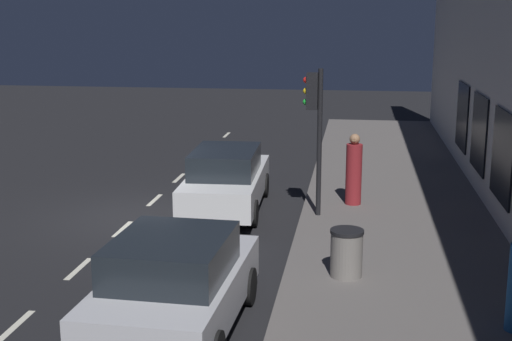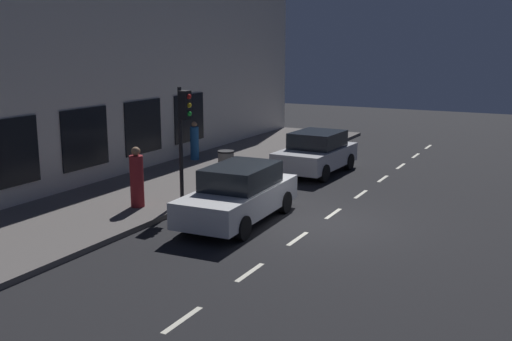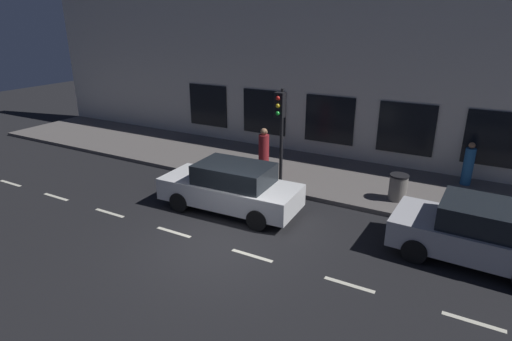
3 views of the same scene
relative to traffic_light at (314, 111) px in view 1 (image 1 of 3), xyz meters
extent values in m
plane|color=black|center=(-4.28, -0.31, -2.65)|extent=(60.00, 60.00, 0.00)
cube|color=#5B5654|center=(1.97, -0.31, -2.57)|extent=(4.50, 32.00, 0.15)
cube|color=black|center=(4.19, -0.31, -0.89)|extent=(0.04, 2.16, 2.01)
cube|color=black|center=(4.19, 2.82, -0.89)|extent=(0.04, 2.16, 2.01)
cube|color=black|center=(4.19, 5.96, -0.89)|extent=(0.04, 2.16, 2.01)
cube|color=beige|center=(-4.28, -6.51, -2.64)|extent=(0.12, 1.20, 0.01)
cube|color=beige|center=(-4.28, -3.91, -2.64)|extent=(0.12, 1.20, 0.01)
cube|color=beige|center=(-4.28, -1.31, -2.64)|extent=(0.12, 1.20, 0.01)
cube|color=beige|center=(-4.28, 1.29, -2.64)|extent=(0.12, 1.20, 0.01)
cube|color=beige|center=(-4.28, 3.89, -2.64)|extent=(0.12, 1.20, 0.01)
cube|color=beige|center=(-4.28, 6.49, -2.64)|extent=(0.12, 1.20, 0.01)
cube|color=beige|center=(-4.28, 9.09, -2.64)|extent=(0.12, 1.20, 0.01)
cube|color=beige|center=(-4.28, 11.69, -2.64)|extent=(0.12, 1.20, 0.01)
cylinder|color=black|center=(0.13, 0.00, -0.76)|extent=(0.12, 0.12, 3.47)
cube|color=black|center=(-0.06, 0.00, 0.45)|extent=(0.26, 0.32, 0.84)
sphere|color=red|center=(-0.20, 0.00, 0.70)|extent=(0.15, 0.15, 0.15)
sphere|color=gold|center=(-0.20, 0.00, 0.45)|extent=(0.15, 0.15, 0.15)
sphere|color=green|center=(-0.20, 0.00, 0.20)|extent=(0.15, 0.15, 0.15)
cube|color=#B7B7BC|center=(-1.70, -6.29, -2.02)|extent=(2.04, 4.01, 0.70)
cube|color=black|center=(-1.71, -6.45, -1.37)|extent=(1.74, 2.11, 0.60)
cylinder|color=black|center=(-2.54, -5.04, -2.33)|extent=(0.24, 0.65, 0.64)
cylinder|color=black|center=(-0.77, -5.11, -2.33)|extent=(0.24, 0.65, 0.64)
cube|color=silver|center=(-2.21, 0.67, -2.02)|extent=(1.91, 4.53, 0.70)
cube|color=black|center=(-2.20, 0.49, -1.37)|extent=(1.62, 2.38, 0.60)
cylinder|color=black|center=(-3.08, 2.02, -2.33)|extent=(0.24, 0.65, 0.64)
cylinder|color=black|center=(-1.45, 2.08, -2.33)|extent=(0.24, 0.65, 0.64)
cylinder|color=black|center=(-2.97, -0.75, -2.33)|extent=(0.24, 0.65, 0.64)
cylinder|color=black|center=(-1.35, -0.69, -2.33)|extent=(0.24, 0.65, 0.64)
cylinder|color=maroon|center=(0.94, 1.12, -1.73)|extent=(0.47, 0.47, 1.53)
sphere|color=#936B4C|center=(0.94, 1.12, -0.84)|extent=(0.26, 0.26, 0.26)
cube|color=#936B4C|center=(0.92, 1.00, -0.84)|extent=(0.08, 0.06, 0.07)
cylinder|color=slate|center=(0.87, -3.93, -2.09)|extent=(0.58, 0.58, 0.82)
cylinder|color=black|center=(0.87, -3.93, -1.65)|extent=(0.61, 0.61, 0.06)
camera|label=1|loc=(0.97, -16.13, 2.18)|focal=49.17mm
camera|label=2|loc=(-10.14, 14.90, 2.27)|focal=42.62mm
camera|label=3|loc=(-12.45, -5.95, 3.20)|focal=29.16mm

